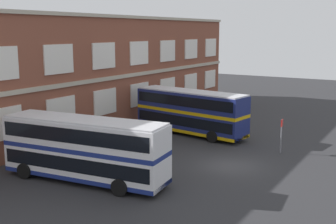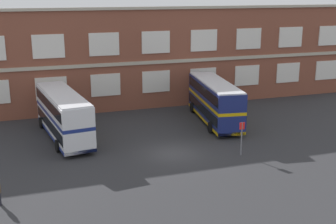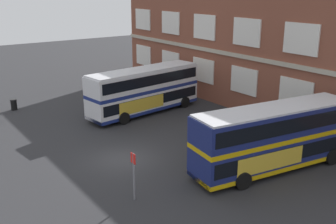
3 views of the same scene
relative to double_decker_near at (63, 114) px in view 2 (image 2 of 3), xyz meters
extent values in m
plane|color=#2B2B2D|center=(7.76, -4.75, -2.15)|extent=(120.00, 120.00, 0.00)
cube|color=brown|center=(10.72, 11.25, 3.18)|extent=(49.97, 8.00, 10.65)
cube|color=#B2A893|center=(10.72, 7.17, 2.96)|extent=(49.97, 0.16, 0.36)
cube|color=#B2A893|center=(10.72, 7.20, 8.65)|extent=(49.97, 0.28, 0.30)
cube|color=silver|center=(-0.38, 7.19, 0.83)|extent=(3.11, 0.12, 2.34)
cube|color=silver|center=(5.17, 7.19, 0.83)|extent=(3.11, 0.12, 2.34)
cube|color=silver|center=(10.72, 7.19, 0.83)|extent=(3.11, 0.12, 2.34)
cube|color=silver|center=(16.27, 7.19, 0.83)|extent=(3.11, 0.12, 2.34)
cube|color=silver|center=(21.82, 7.19, 0.83)|extent=(3.11, 0.12, 2.34)
cube|color=silver|center=(27.37, 7.19, 0.83)|extent=(3.11, 0.12, 2.34)
cube|color=silver|center=(32.93, 7.19, 0.83)|extent=(3.11, 0.12, 2.34)
cube|color=silver|center=(-0.38, 7.19, 5.10)|extent=(3.11, 0.12, 2.34)
cube|color=silver|center=(5.17, 7.19, 5.10)|extent=(3.11, 0.12, 2.34)
cube|color=silver|center=(10.72, 7.19, 5.10)|extent=(3.11, 0.12, 2.34)
cube|color=silver|center=(16.27, 7.19, 5.10)|extent=(3.11, 0.12, 2.34)
cube|color=silver|center=(21.82, 7.19, 5.10)|extent=(3.11, 0.12, 2.34)
cube|color=silver|center=(27.37, 7.19, 5.10)|extent=(3.11, 0.12, 2.34)
cube|color=silver|center=(32.93, 7.19, 5.10)|extent=(3.11, 0.12, 2.34)
cube|color=silver|center=(0.00, 0.00, -0.92)|extent=(3.87, 11.23, 1.75)
cube|color=black|center=(0.00, 0.00, -0.71)|extent=(3.85, 10.80, 0.90)
cube|color=navy|center=(0.00, 0.00, 0.10)|extent=(3.87, 11.23, 0.30)
cube|color=silver|center=(0.00, 0.00, 1.03)|extent=(3.87, 11.23, 1.55)
cube|color=black|center=(0.00, 0.00, 1.10)|extent=(3.85, 10.80, 0.90)
cube|color=navy|center=(0.00, 0.00, -1.66)|extent=(3.89, 11.23, 0.28)
cube|color=silver|center=(0.00, 0.00, 1.86)|extent=(3.74, 11.00, 0.12)
cube|color=gold|center=(1.44, -1.16, -0.84)|extent=(0.62, 4.81, 1.10)
cube|color=yellow|center=(-0.66, 5.43, 1.45)|extent=(1.65, 0.26, 0.40)
cylinder|color=black|center=(0.80, 3.97, -1.63)|extent=(0.44, 1.07, 1.04)
cylinder|color=black|center=(-1.73, 3.66, -1.63)|extent=(0.44, 1.07, 1.04)
cylinder|color=black|center=(1.66, -3.12, -1.63)|extent=(0.44, 1.07, 1.04)
cylinder|color=black|center=(-0.87, -3.43, -1.63)|extent=(0.44, 1.07, 1.04)
cube|color=navy|center=(14.55, 0.26, -0.92)|extent=(4.07, 11.25, 1.75)
cube|color=black|center=(14.55, 0.26, -0.71)|extent=(4.05, 10.82, 0.90)
cube|color=gold|center=(14.55, 0.26, 0.10)|extent=(4.07, 11.25, 0.30)
cube|color=navy|center=(14.55, 0.26, 1.03)|extent=(4.07, 11.25, 1.55)
cube|color=black|center=(14.55, 0.26, 1.10)|extent=(4.05, 10.82, 0.90)
cube|color=gold|center=(14.55, 0.26, -1.66)|extent=(4.09, 11.25, 0.28)
cube|color=silver|center=(14.55, 0.26, 1.86)|extent=(3.94, 11.02, 0.12)
cube|color=gold|center=(15.64, -1.23, -0.84)|extent=(0.71, 4.80, 1.10)
cube|color=yellow|center=(15.32, 5.68, 1.45)|extent=(1.65, 0.29, 0.40)
cylinder|color=black|center=(16.36, 3.89, -1.63)|extent=(0.46, 1.07, 1.04)
cylinder|color=black|center=(13.83, 4.25, -1.63)|extent=(0.46, 1.07, 1.04)
cylinder|color=black|center=(15.35, -3.19, -1.63)|extent=(0.46, 1.07, 1.04)
cylinder|color=black|center=(12.82, -2.83, -1.63)|extent=(0.46, 1.07, 1.04)
cylinder|color=black|center=(-5.08, -11.67, -1.72)|extent=(0.18, 0.18, 0.85)
cylinder|color=slate|center=(12.76, -8.78, -0.80)|extent=(0.10, 0.10, 2.70)
cube|color=red|center=(12.76, -8.80, 0.27)|extent=(0.44, 0.04, 0.56)
camera|label=1|loc=(-19.30, -18.02, 7.33)|focal=45.32mm
camera|label=2|loc=(-3.27, -38.10, 10.47)|focal=47.39mm
camera|label=3|loc=(29.45, -18.52, 8.93)|focal=42.80mm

